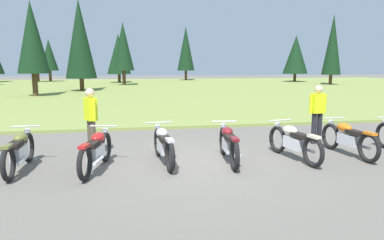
# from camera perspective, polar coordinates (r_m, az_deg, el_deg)

# --- Properties ---
(ground_plane) EXTENTS (140.00, 140.00, 0.00)m
(ground_plane) POSITION_cam_1_polar(r_m,az_deg,el_deg) (8.24, 0.76, -6.83)
(ground_plane) COLOR #605B54
(grass_moorland) EXTENTS (80.00, 44.00, 0.10)m
(grass_moorland) POSITION_cam_1_polar(r_m,az_deg,el_deg) (34.23, -7.80, 5.12)
(grass_moorland) COLOR olive
(grass_moorland) RESTS_ON ground
(forest_treeline) EXTENTS (44.31, 26.67, 7.70)m
(forest_treeline) POSITION_cam_1_polar(r_m,az_deg,el_deg) (39.62, -19.87, 10.89)
(forest_treeline) COLOR #47331E
(forest_treeline) RESTS_ON ground
(motorcycle_olive) EXTENTS (0.62, 2.10, 0.88)m
(motorcycle_olive) POSITION_cam_1_polar(r_m,az_deg,el_deg) (8.34, -26.16, -4.47)
(motorcycle_olive) COLOR black
(motorcycle_olive) RESTS_ON ground
(motorcycle_red) EXTENTS (0.72, 2.07, 0.88)m
(motorcycle_red) POSITION_cam_1_polar(r_m,az_deg,el_deg) (7.79, -15.22, -4.74)
(motorcycle_red) COLOR black
(motorcycle_red) RESTS_ON ground
(motorcycle_silver) EXTENTS (0.62, 2.10, 0.88)m
(motorcycle_silver) POSITION_cam_1_polar(r_m,az_deg,el_deg) (8.06, -4.65, -4.01)
(motorcycle_silver) COLOR black
(motorcycle_silver) RESTS_ON ground
(motorcycle_maroon) EXTENTS (0.62, 2.10, 0.88)m
(motorcycle_maroon) POSITION_cam_1_polar(r_m,az_deg,el_deg) (8.21, 5.92, -3.78)
(motorcycle_maroon) COLOR black
(motorcycle_maroon) RESTS_ON ground
(motorcycle_cream) EXTENTS (0.67, 2.09, 0.88)m
(motorcycle_cream) POSITION_cam_1_polar(r_m,az_deg,el_deg) (8.72, 16.14, -3.34)
(motorcycle_cream) COLOR black
(motorcycle_cream) RESTS_ON ground
(motorcycle_orange) EXTENTS (0.62, 2.10, 0.88)m
(motorcycle_orange) POSITION_cam_1_polar(r_m,az_deg,el_deg) (9.57, 23.95, -2.70)
(motorcycle_orange) COLOR black
(motorcycle_orange) RESTS_ON ground
(rider_near_row_end) EXTENTS (0.55, 0.25, 1.67)m
(rider_near_row_end) POSITION_cam_1_polar(r_m,az_deg,el_deg) (10.63, 19.64, 1.42)
(rider_near_row_end) COLOR black
(rider_near_row_end) RESTS_ON ground
(rider_with_back_turned) EXTENTS (0.36, 0.50, 1.67)m
(rider_with_back_turned) POSITION_cam_1_polar(r_m,az_deg,el_deg) (9.08, -16.05, 0.41)
(rider_with_back_turned) COLOR #4C4233
(rider_with_back_turned) RESTS_ON ground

